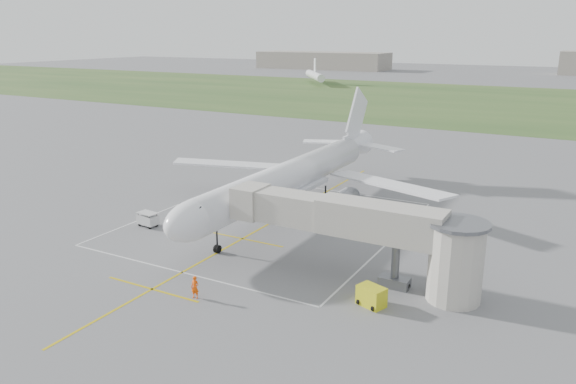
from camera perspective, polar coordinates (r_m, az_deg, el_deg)
The scene contains 11 objects.
ground at distance 68.26m, azimuth -0.02°, elevation -2.18°, with size 700.00×700.00×0.00m, color #5E5F61.
grass_strip at distance 190.57m, azimuth 19.53°, elevation 8.59°, with size 700.00×120.00×0.02m, color #304F22.
apron_markings at distance 63.50m, azimuth -2.57°, elevation -3.59°, with size 28.20×60.00×0.01m.
airliner at distance 67.67m, azimuth 0.29°, elevation 1.53°, with size 38.93×46.75×13.52m.
jet_bridge at distance 48.87m, azimuth 8.47°, elevation -3.92°, with size 23.40×5.00×7.20m.
gpu_unit at distance 46.19m, azimuth 8.46°, elevation -10.44°, with size 2.53×2.12×1.64m.
baggage_cart at distance 65.49m, azimuth -14.05°, elevation -2.70°, with size 2.48×1.67×1.62m.
ramp_worker_nose at distance 47.46m, azimuth -9.43°, elevation -9.53°, with size 0.70×0.46×1.92m, color #FF4F08.
ramp_worker_wing at distance 73.04m, azimuth -2.52°, elevation -0.28°, with size 0.83×0.64×1.70m, color #D63B06.
distant_hangars at distance 325.85m, azimuth 21.04°, elevation 12.02°, with size 345.00×49.00×12.00m.
distant_aircraft at distance 235.17m, azimuth 24.06°, elevation 10.23°, with size 197.26×53.66×8.85m.
Camera 1 is at (31.49, -56.76, 21.13)m, focal length 35.00 mm.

